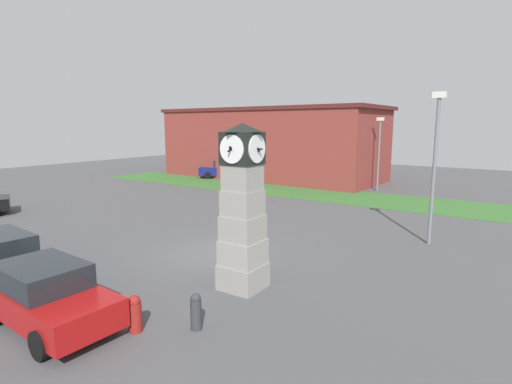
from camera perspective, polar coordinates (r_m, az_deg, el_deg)
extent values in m
plane|color=#4C4C4F|center=(15.35, -6.03, -8.74)|extent=(77.93, 77.93, 0.00)
cube|color=gray|center=(12.13, -1.86, -11.88)|extent=(1.17, 1.17, 0.74)
cube|color=gray|center=(11.88, -1.88, -8.56)|extent=(1.10, 1.10, 0.74)
cube|color=gray|center=(11.68, -1.90, -5.11)|extent=(1.03, 1.03, 0.74)
cube|color=gray|center=(11.51, -1.92, -1.55)|extent=(0.96, 0.96, 0.74)
cube|color=gray|center=(11.39, -1.94, 2.10)|extent=(0.89, 0.89, 0.74)
cube|color=black|center=(11.31, -1.97, 6.26)|extent=(0.96, 0.96, 0.91)
cylinder|color=white|center=(11.72, -0.53, 6.38)|extent=(0.79, 0.04, 0.79)
cube|color=black|center=(11.74, -0.47, 6.38)|extent=(0.06, 0.16, 0.15)
cube|color=black|center=(11.74, -0.47, 6.38)|extent=(0.04, 0.29, 0.13)
cylinder|color=white|center=(10.91, -3.50, 6.13)|extent=(0.79, 0.04, 0.79)
cube|color=black|center=(10.89, -3.58, 6.12)|extent=(0.06, 0.14, 0.16)
cube|color=black|center=(10.89, -3.58, 6.12)|extent=(0.04, 0.29, 0.15)
cylinder|color=white|center=(11.03, 0.16, 6.18)|extent=(0.04, 0.79, 0.79)
cube|color=black|center=(11.02, 0.26, 6.18)|extent=(0.14, 0.06, 0.16)
cube|color=black|center=(11.02, 0.26, 6.18)|extent=(0.30, 0.04, 0.05)
cylinder|color=white|center=(11.61, -3.98, 6.33)|extent=(0.04, 0.79, 0.79)
cube|color=black|center=(11.63, -4.08, 6.33)|extent=(0.11, 0.06, 0.18)
cube|color=black|center=(11.63, -4.08, 6.33)|extent=(0.27, 0.04, 0.20)
pyramid|color=black|center=(11.30, -1.98, 9.21)|extent=(1.01, 1.01, 0.25)
cylinder|color=#333338|center=(10.62, -25.84, -15.54)|extent=(0.22, 0.22, 0.94)
sphere|color=#333338|center=(10.42, -26.05, -13.01)|extent=(0.20, 0.20, 0.20)
cylinder|color=maroon|center=(10.19, -16.89, -16.76)|extent=(0.32, 0.32, 0.71)
sphere|color=maroon|center=(10.02, -17.01, -14.69)|extent=(0.29, 0.29, 0.29)
cylinder|color=#333338|center=(9.98, -8.56, -16.92)|extent=(0.27, 0.27, 0.74)
sphere|color=#333338|center=(9.80, -8.63, -14.77)|extent=(0.24, 0.24, 0.24)
cylinder|color=black|center=(15.98, -32.06, -8.24)|extent=(0.64, 0.22, 0.64)
cylinder|color=black|center=(13.21, -27.21, -11.38)|extent=(0.66, 0.27, 0.64)
cylinder|color=black|center=(15.43, -31.10, -8.75)|extent=(0.66, 0.27, 0.64)
cube|color=#A51111|center=(11.05, -27.36, -13.86)|extent=(3.94, 1.92, 0.68)
cube|color=#1E2328|center=(11.08, -28.27, -10.40)|extent=(2.20, 1.68, 0.58)
cylinder|color=black|center=(10.55, -20.15, -16.21)|extent=(0.65, 0.26, 0.64)
cylinder|color=black|center=(9.88, -28.46, -18.65)|extent=(0.65, 0.26, 0.64)
cylinder|color=black|center=(12.48, -26.30, -12.52)|extent=(0.65, 0.26, 0.64)
cube|color=navy|center=(36.71, -4.63, 3.01)|extent=(4.64, 3.96, 0.74)
cube|color=#1E2328|center=(36.61, -4.13, 4.08)|extent=(2.93, 2.72, 0.64)
cylinder|color=black|center=(36.02, -6.88, 2.33)|extent=(0.65, 0.54, 0.64)
cylinder|color=black|center=(37.71, -6.60, 2.66)|extent=(0.65, 0.54, 0.64)
cylinder|color=black|center=(35.83, -2.55, 2.35)|extent=(0.65, 0.54, 0.64)
cylinder|color=black|center=(37.52, -2.46, 2.68)|extent=(0.65, 0.54, 0.64)
cylinder|color=slate|center=(30.67, 17.11, 4.92)|extent=(0.14, 0.14, 5.11)
cube|color=silver|center=(30.59, 17.36, 9.92)|extent=(0.50, 0.24, 0.24)
cylinder|color=slate|center=(17.36, 24.06, 2.47)|extent=(0.14, 0.14, 5.83)
cube|color=silver|center=(17.30, 24.75, 12.49)|extent=(0.50, 0.24, 0.24)
cube|color=maroon|center=(36.80, 2.06, 6.73)|extent=(20.05, 8.63, 5.99)
cube|color=#4F1E1B|center=(36.78, 2.09, 11.63)|extent=(20.65, 8.89, 0.30)
cube|color=#386B2D|center=(27.18, 15.53, -0.94)|extent=(46.76, 5.24, 0.04)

